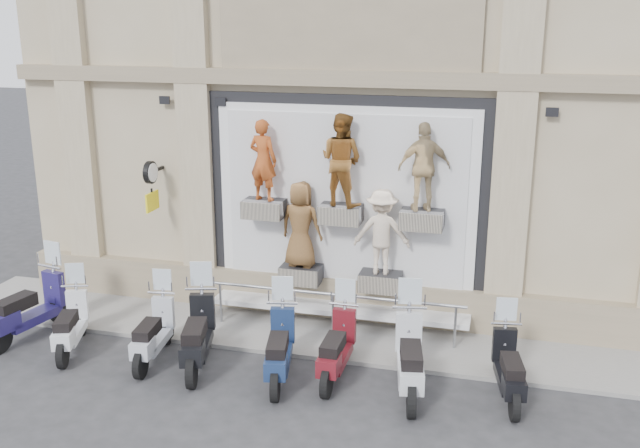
# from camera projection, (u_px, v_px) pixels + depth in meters

# --- Properties ---
(ground) EXTENTS (90.00, 90.00, 0.00)m
(ground) POSITION_uv_depth(u_px,v_px,m) (304.00, 388.00, 11.85)
(ground) COLOR #2D2D2F
(ground) RESTS_ON ground
(sidewalk) EXTENTS (16.00, 2.20, 0.08)m
(sidewalk) POSITION_uv_depth(u_px,v_px,m) (334.00, 334.00, 13.79)
(sidewalk) COLOR gray
(sidewalk) RESTS_ON ground
(building) EXTENTS (14.00, 8.60, 12.00)m
(building) POSITION_uv_depth(u_px,v_px,m) (385.00, 15.00, 16.69)
(building) COLOR tan
(building) RESTS_ON ground
(shop_vitrine) EXTENTS (5.60, 0.91, 4.30)m
(shop_vitrine) POSITION_uv_depth(u_px,v_px,m) (347.00, 208.00, 13.72)
(shop_vitrine) COLOR black
(shop_vitrine) RESTS_ON ground
(guard_rail) EXTENTS (5.06, 0.10, 0.93)m
(guard_rail) POSITION_uv_depth(u_px,v_px,m) (333.00, 316.00, 13.58)
(guard_rail) COLOR #9EA0A5
(guard_rail) RESTS_ON ground
(clock_sign_bracket) EXTENTS (0.10, 0.80, 1.02)m
(clock_sign_bracket) POSITION_uv_depth(u_px,v_px,m) (151.00, 179.00, 14.33)
(clock_sign_bracket) COLOR black
(clock_sign_bracket) RESTS_ON ground
(scooter_a) EXTENTS (1.01, 2.22, 1.74)m
(scooter_a) POSITION_uv_depth(u_px,v_px,m) (28.00, 295.00, 13.52)
(scooter_a) COLOR #1D164D
(scooter_a) RESTS_ON ground
(scooter_b) EXTENTS (1.13, 1.92, 1.50)m
(scooter_b) POSITION_uv_depth(u_px,v_px,m) (70.00, 313.00, 12.99)
(scooter_b) COLOR silver
(scooter_b) RESTS_ON ground
(scooter_c) EXTENTS (0.79, 1.92, 1.52)m
(scooter_c) POSITION_uv_depth(u_px,v_px,m) (153.00, 321.00, 12.63)
(scooter_c) COLOR #AEB3BC
(scooter_c) RESTS_ON ground
(scooter_d) EXTENTS (1.16, 2.19, 1.71)m
(scooter_d) POSITION_uv_depth(u_px,v_px,m) (197.00, 321.00, 12.38)
(scooter_d) COLOR black
(scooter_d) RESTS_ON ground
(scooter_e) EXTENTS (0.99, 2.07, 1.62)m
(scooter_e) POSITION_uv_depth(u_px,v_px,m) (279.00, 335.00, 11.94)
(scooter_e) COLOR #15264C
(scooter_e) RESTS_ON ground
(scooter_f) EXTENTS (0.57, 1.93, 1.56)m
(scooter_f) POSITION_uv_depth(u_px,v_px,m) (337.00, 335.00, 12.00)
(scooter_f) COLOR #590F16
(scooter_f) RESTS_ON ground
(scooter_g) EXTENTS (0.99, 2.21, 1.73)m
(scooter_g) POSITION_uv_depth(u_px,v_px,m) (410.00, 343.00, 11.51)
(scooter_g) COLOR silver
(scooter_g) RESTS_ON ground
(scooter_h) EXTENTS (0.83, 1.90, 1.50)m
(scooter_h) POSITION_uv_depth(u_px,v_px,m) (510.00, 356.00, 11.35)
(scooter_h) COLOR black
(scooter_h) RESTS_ON ground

